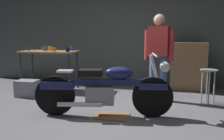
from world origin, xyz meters
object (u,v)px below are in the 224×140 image
Objects in this scene: mug_green_speckled at (43,49)px; bottle at (29,46)px; mug_black_matte at (68,50)px; mug_brown_stoneware at (46,48)px; shop_stool at (209,77)px; storage_bin at (27,88)px; mug_orange_travel at (54,49)px; motorcycle at (104,88)px; mug_blue_enamel at (72,48)px; person_standing at (159,53)px; mug_yellow_tall at (50,48)px; wooden_dresser at (188,66)px.

bottle is at bearing -154.32° from mug_green_speckled.
mug_black_matte is (0.77, -0.36, 0.01)m from mug_green_speckled.
shop_stool is at bearing -8.00° from mug_brown_stoneware.
mug_orange_travel is at bearing 64.32° from storage_bin.
motorcycle is 19.98× the size of mug_orange_travel.
mug_blue_enamel is at bearing 115.29° from motorcycle.
person_standing reaches higher than bottle.
mug_yellow_tall is at bearing -3.83° from mug_green_speckled.
person_standing is 1.52× the size of wooden_dresser.
mug_brown_stoneware reaches higher than shop_stool.
shop_stool is 3.60m from mug_brown_stoneware.
mug_yellow_tall is (0.18, -0.01, 0.01)m from mug_green_speckled.
mug_black_matte is at bearing 120.67° from motorcycle.
mug_green_speckled is 0.91× the size of mug_yellow_tall.
person_standing is 2.79m from storage_bin.
mug_black_matte reaches higher than shop_stool.
storage_bin is at bearing 19.54° from person_standing.
motorcycle is at bearing -42.03° from mug_brown_stoneware.
motorcycle is at bearing -56.10° from mug_blue_enamel.
mug_blue_enamel is at bearing 166.54° from shop_stool.
wooden_dresser is 2.75m from mug_blue_enamel.
mug_black_matte is (0.59, -0.35, 0.00)m from mug_yellow_tall.
mug_yellow_tall is at bearing 15.30° from bottle.
mug_black_matte reaches higher than mug_orange_travel.
storage_bin is (-3.32, -1.36, -0.38)m from wooden_dresser.
mug_blue_enamel reaches higher than mug_black_matte.
person_standing is at bearing -120.95° from wooden_dresser.
wooden_dresser reaches higher than mug_yellow_tall.
shop_stool is 5.63× the size of mug_brown_stoneware.
mug_blue_enamel is 0.99× the size of mug_yellow_tall.
mug_green_speckled is 0.24m from mug_brown_stoneware.
mug_orange_travel is (-3.01, -0.71, 0.40)m from wooden_dresser.
bottle reaches higher than mug_brown_stoneware.
mug_yellow_tall reaches higher than mug_orange_travel.
storage_bin is 3.73× the size of mug_blue_enamel.
mug_black_matte is (0.62, -0.18, -0.01)m from mug_brown_stoneware.
mug_green_speckled is 1.00× the size of mug_orange_travel.
storage_bin is 1.06m from mug_orange_travel.
storage_bin is at bearing -123.34° from mug_blue_enamel.
storage_bin is at bearing -84.40° from mug_green_speckled.
wooden_dresser is at bearing 16.54° from mug_black_matte.
mug_blue_enamel is (-2.97, 0.71, 0.46)m from shop_stool.
person_standing is 15.34× the size of mug_orange_travel.
motorcycle is 4.94× the size of storage_bin.
mug_black_matte is at bearing 173.72° from shop_stool.
wooden_dresser is at bearing 10.58° from mug_brown_stoneware.
storage_bin is 3.68× the size of mug_black_matte.
mug_brown_stoneware is 0.61m from mug_blue_enamel.
mug_blue_enamel is at bearing -5.01° from person_standing.
mug_yellow_tall is 0.50× the size of bottle.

